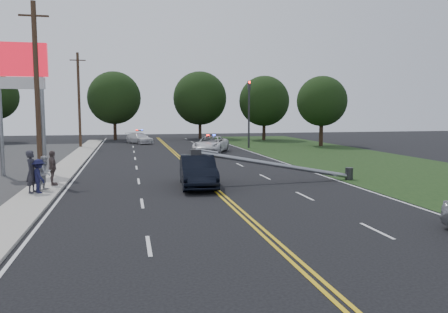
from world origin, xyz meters
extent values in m
plane|color=black|center=(0.00, 0.00, 0.00)|extent=(120.00, 120.00, 0.00)
cube|color=#ACA89C|center=(-8.40, 10.00, 0.06)|extent=(1.80, 70.00, 0.12)
cube|color=black|center=(13.50, 10.00, 0.01)|extent=(12.00, 80.00, 0.01)
cube|color=gold|center=(0.00, 10.00, 0.01)|extent=(0.36, 80.00, 0.00)
cylinder|color=gray|center=(-11.70, 14.00, 3.50)|extent=(0.24, 0.24, 7.00)
cylinder|color=gray|center=(-9.30, 14.00, 3.50)|extent=(0.24, 0.24, 7.00)
cube|color=red|center=(-10.50, 14.00, 7.00)|extent=(3.20, 0.35, 2.00)
cube|color=white|center=(-10.50, 14.00, 5.60)|extent=(2.80, 0.30, 0.70)
cylinder|color=#2D2D30|center=(8.30, 30.00, 3.50)|extent=(0.20, 0.20, 7.00)
cube|color=#2D2D30|center=(8.30, 30.00, 6.60)|extent=(0.28, 0.28, 0.90)
sphere|color=#FF0C07|center=(8.30, 29.84, 6.90)|extent=(0.22, 0.22, 0.22)
cylinder|color=#2D2D30|center=(8.10, 8.00, 0.35)|extent=(0.44, 0.44, 0.70)
cylinder|color=gray|center=(3.67, 8.00, 0.98)|extent=(8.90, 0.24, 1.80)
cube|color=#2D2D30|center=(-0.76, 8.00, 1.76)|extent=(0.55, 0.32, 0.30)
cylinder|color=#382619|center=(-9.20, 12.00, 5.00)|extent=(0.28, 0.28, 10.00)
cube|color=#382619|center=(-9.20, 12.00, 9.20)|extent=(1.60, 0.10, 0.10)
cylinder|color=#382619|center=(-9.20, 34.00, 5.00)|extent=(0.28, 0.28, 10.00)
cube|color=#382619|center=(-9.20, 34.00, 9.20)|extent=(1.60, 0.10, 0.10)
cylinder|color=black|center=(-5.94, 46.41, 1.64)|extent=(0.44, 0.44, 3.29)
sphere|color=black|center=(-5.94, 46.41, 5.66)|extent=(7.08, 7.08, 7.08)
cylinder|color=black|center=(5.76, 46.51, 1.65)|extent=(0.44, 0.44, 3.30)
sphere|color=black|center=(5.76, 46.51, 5.68)|extent=(7.49, 7.49, 7.49)
cylinder|color=black|center=(13.66, 41.58, 1.52)|extent=(0.44, 0.44, 3.04)
sphere|color=black|center=(13.66, 41.58, 5.23)|extent=(6.70, 6.70, 6.70)
cylinder|color=black|center=(16.89, 30.71, 1.45)|extent=(0.44, 0.44, 2.91)
sphere|color=black|center=(16.89, 30.71, 5.00)|extent=(5.55, 5.55, 5.55)
imported|color=black|center=(-0.72, 7.60, 0.81)|extent=(2.08, 5.05, 1.62)
imported|color=silver|center=(3.45, 25.94, 0.77)|extent=(4.63, 6.12, 1.54)
imported|color=silver|center=(-2.88, 38.81, 0.64)|extent=(3.61, 4.76, 1.28)
imported|color=#2B2A33|center=(-8.64, 6.97, 1.12)|extent=(0.62, 0.81, 1.99)
imported|color=#ACACB0|center=(-8.17, 7.61, 0.95)|extent=(0.88, 0.98, 1.66)
imported|color=#17183A|center=(-8.32, 6.88, 0.92)|extent=(1.02, 1.19, 1.59)
imported|color=#61504D|center=(-8.04, 8.95, 1.02)|extent=(0.64, 1.12, 1.80)
camera|label=1|loc=(-4.22, -14.60, 3.94)|focal=35.00mm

